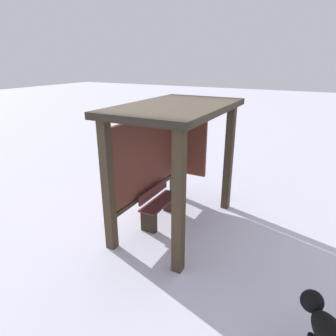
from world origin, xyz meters
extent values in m
plane|color=silver|center=(0.00, 0.00, 0.00)|extent=(60.00, 60.00, 0.00)
cube|color=#3B2F1F|center=(-1.20, -0.65, 1.14)|extent=(0.16, 0.16, 2.28)
cube|color=#3B2F1F|center=(1.20, -0.65, 1.14)|extent=(0.16, 0.16, 2.28)
cube|color=#3B2F1F|center=(-1.20, 0.65, 1.14)|extent=(0.16, 0.16, 2.28)
cube|color=#3B2F1F|center=(1.20, 0.65, 1.14)|extent=(0.16, 0.16, 2.28)
cube|color=#2C251C|center=(0.00, 0.00, 2.34)|extent=(2.76, 1.66, 0.11)
cube|color=brown|center=(0.00, 0.65, 1.38)|extent=(2.24, 0.08, 1.47)
cube|color=#3B2F1F|center=(0.00, 0.63, 0.58)|extent=(2.24, 0.06, 0.08)
cube|color=brown|center=(1.20, 0.23, 1.38)|extent=(0.08, 0.71, 1.47)
cube|color=#562B2A|center=(0.00, 0.35, 0.42)|extent=(1.10, 0.36, 0.03)
cube|color=#562B2A|center=(0.00, 0.50, 0.62)|extent=(1.04, 0.04, 0.20)
cube|color=#2C2319|center=(0.45, 0.35, 0.20)|extent=(0.12, 0.30, 0.41)
cube|color=#2C2319|center=(-0.45, 0.35, 0.20)|extent=(0.12, 0.30, 0.41)
sphere|color=black|center=(-1.61, -2.52, 0.58)|extent=(0.25, 0.25, 0.25)
camera|label=1|loc=(-4.65, -2.32, 3.12)|focal=31.61mm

